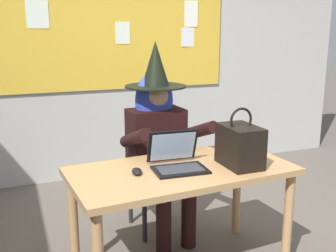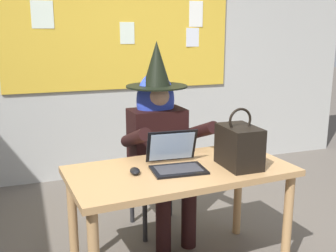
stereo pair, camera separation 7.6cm
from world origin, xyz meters
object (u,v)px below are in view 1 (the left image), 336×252
handbag (240,145)px  computer_mouse (137,171)px  desk_main (182,182)px  laptop (177,160)px  person_costumed (159,133)px  chair_at_desk (153,165)px

handbag → computer_mouse: bearing=172.0°
computer_mouse → desk_main: bearing=7.9°
laptop → desk_main: bearing=-16.3°
person_costumed → computer_mouse: person_costumed is taller
chair_at_desk → handbag: handbag is taller
person_costumed → handbag: (0.29, -0.68, 0.05)m
handbag → desk_main: bearing=165.3°
chair_at_desk → laptop: bearing=-8.8°
desk_main → chair_at_desk: size_ratio=1.58×
desk_main → handbag: handbag is taller
chair_at_desk → laptop: (-0.08, -0.70, 0.26)m
laptop → handbag: 0.41m
laptop → computer_mouse: size_ratio=3.32×
person_costumed → laptop: size_ratio=4.31×
chair_at_desk → handbag: bearing=18.7°
person_costumed → handbag: size_ratio=3.93×
desk_main → computer_mouse: computer_mouse is taller
chair_at_desk → handbag: 0.92m
person_costumed → laptop: person_costumed is taller
laptop → computer_mouse: bearing=-173.6°
desk_main → chair_at_desk: bearing=85.4°
laptop → handbag: size_ratio=0.91×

